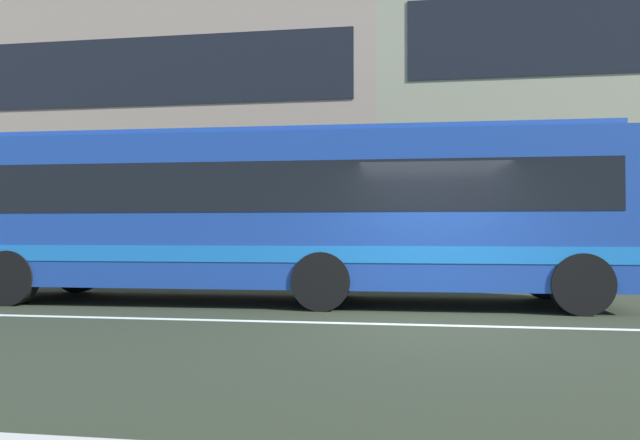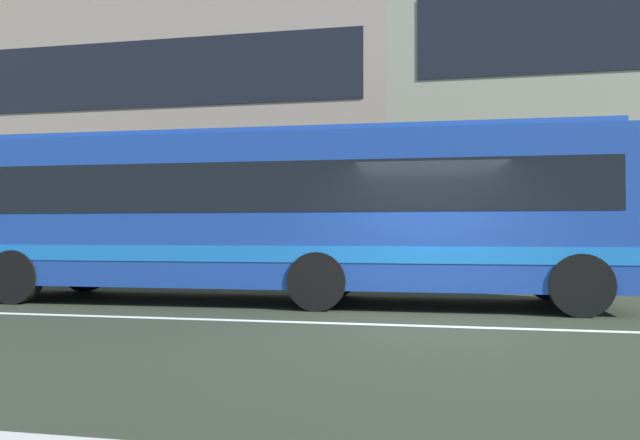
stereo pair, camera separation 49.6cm
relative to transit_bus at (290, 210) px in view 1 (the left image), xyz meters
name	(u,v)px [view 1 (the left image)]	position (x,y,z in m)	size (l,w,h in m)	color
ground_plane	(440,326)	(2.68, -2.44, -1.76)	(160.00, 160.00, 0.00)	#2B3022
lane_centre_line	(440,325)	(2.68, -2.44, -1.75)	(60.00, 0.16, 0.01)	silver
apartment_block_left	(178,129)	(-7.81, 13.67, 4.07)	(18.05, 11.79, 11.66)	tan
transit_bus	(290,210)	(0.00, 0.00, 0.00)	(11.98, 2.82, 3.18)	#1D4099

